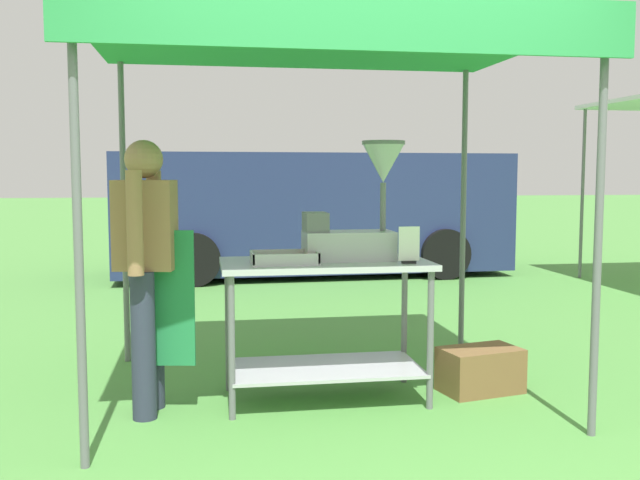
% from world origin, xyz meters
% --- Properties ---
extents(ground_plane, '(70.00, 70.00, 0.00)m').
position_xyz_m(ground_plane, '(0.00, 6.00, 0.00)').
color(ground_plane, '#519342').
extents(stall_canopy, '(2.85, 2.20, 2.28)m').
position_xyz_m(stall_canopy, '(-0.05, 1.40, 2.19)').
color(stall_canopy, slate).
rests_on(stall_canopy, ground).
extents(donut_cart, '(1.29, 0.66, 0.88)m').
position_xyz_m(donut_cart, '(-0.05, 1.30, 0.62)').
color(donut_cart, '#B7B7BC').
rests_on(donut_cart, ground).
extents(donut_tray, '(0.40, 0.28, 0.07)m').
position_xyz_m(donut_tray, '(-0.31, 1.21, 0.90)').
color(donut_tray, '#B7B7BC').
rests_on(donut_tray, donut_cart).
extents(donut_fryer, '(0.63, 0.28, 0.74)m').
position_xyz_m(donut_fryer, '(0.16, 1.33, 1.16)').
color(donut_fryer, '#B7B7BC').
rests_on(donut_fryer, donut_cart).
extents(menu_sign, '(0.13, 0.05, 0.22)m').
position_xyz_m(menu_sign, '(0.43, 1.10, 0.97)').
color(menu_sign, black).
rests_on(menu_sign, donut_cart).
extents(vendor, '(0.46, 0.54, 1.61)m').
position_xyz_m(vendor, '(-1.12, 1.21, 0.90)').
color(vendor, '#2D3347').
rests_on(vendor, ground).
extents(supply_crate, '(0.56, 0.41, 0.29)m').
position_xyz_m(supply_crate, '(0.97, 1.29, 0.14)').
color(supply_crate, brown).
rests_on(supply_crate, ground).
extents(van_navy, '(5.42, 2.20, 1.69)m').
position_xyz_m(van_navy, '(0.73, 7.03, 0.88)').
color(van_navy, navy).
rests_on(van_navy, ground).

